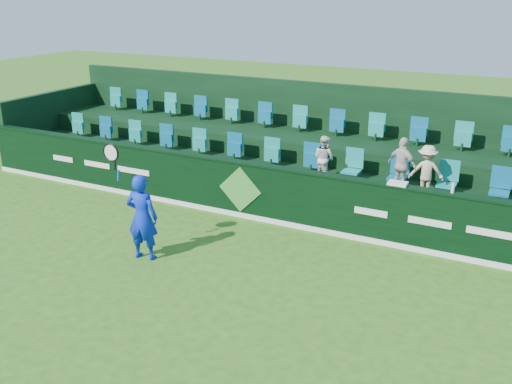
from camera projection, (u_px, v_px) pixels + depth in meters
The scene contains 13 objects.
ground at pixel (137, 292), 10.17m from camera, with size 60.00×60.00×0.00m, color #2C6217.
sponsor_hoarding at pixel (242, 189), 13.29m from camera, with size 16.00×0.25×1.35m.
stand_tier_front at pixel (263, 186), 14.31m from camera, with size 16.00×2.00×0.80m, color black.
stand_tier_back at pixel (293, 158), 15.81m from camera, with size 16.00×1.80×1.30m, color black.
stand_rear at pixel (300, 134), 15.99m from camera, with size 16.00×4.10×2.60m.
seat_row_front at pixel (270, 155), 14.40m from camera, with size 13.50×0.50×0.60m, color teal.
seat_row_back at pixel (299, 122), 15.74m from camera, with size 13.50×0.50×0.60m, color teal.
tennis_player at pixel (142, 216), 11.15m from camera, with size 1.13×0.53×2.36m.
spectator_left at pixel (324, 158), 13.33m from camera, with size 0.53×0.41×1.08m, color silver.
spectator_middle at pixel (402, 165), 12.53m from camera, with size 0.73×0.30×1.25m, color beige.
spectator_right at pixel (426, 171), 12.32m from camera, with size 0.74×0.42×1.14m, color beige.
towel at pixel (398, 183), 11.53m from camera, with size 0.38×0.25×0.06m, color white.
drinks_bottle at pixel (453, 188), 11.05m from camera, with size 0.06×0.06×0.20m, color silver.
Camera 1 is at (5.96, -7.01, 5.15)m, focal length 40.00 mm.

